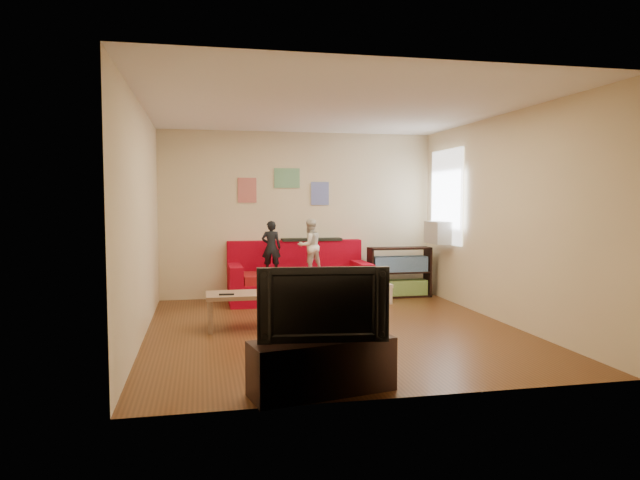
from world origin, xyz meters
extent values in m
cube|color=brown|center=(0.00, 0.00, -0.01)|extent=(4.50, 5.00, 0.01)
cube|color=white|center=(0.00, 0.00, 2.71)|extent=(4.50, 5.00, 0.01)
cube|color=beige|center=(0.00, 2.50, 1.35)|extent=(4.50, 0.01, 2.70)
cube|color=beige|center=(0.00, -2.50, 1.35)|extent=(4.50, 0.01, 2.70)
cube|color=beige|center=(-2.25, 0.00, 1.35)|extent=(0.01, 5.00, 2.70)
cube|color=beige|center=(2.25, 0.00, 1.35)|extent=(0.01, 5.00, 2.70)
cube|color=#AA0219|center=(-0.09, 2.00, 0.16)|extent=(2.20, 0.99, 0.33)
cube|color=#AA0219|center=(-0.09, 2.40, 0.63)|extent=(2.20, 0.20, 0.60)
cube|color=#AA0219|center=(-1.09, 2.00, 0.47)|extent=(0.20, 0.99, 0.27)
cube|color=#AA0219|center=(0.91, 2.00, 0.47)|extent=(0.20, 0.99, 0.27)
cube|color=maroon|center=(-0.69, 1.92, 0.40)|extent=(0.57, 0.75, 0.13)
cube|color=maroon|center=(-0.09, 1.92, 0.40)|extent=(0.57, 0.75, 0.13)
cube|color=maroon|center=(0.52, 1.92, 0.40)|extent=(0.57, 0.75, 0.13)
cube|color=black|center=(0.19, 2.40, 0.95)|extent=(0.99, 0.24, 0.04)
imported|color=black|center=(-0.54, 1.90, 0.87)|extent=(0.33, 0.26, 0.82)
imported|color=white|center=(0.06, 1.90, 0.88)|extent=(0.50, 0.44, 0.84)
cube|color=#9A775C|center=(-1.04, 0.25, 0.42)|extent=(0.99, 0.55, 0.05)
cylinder|color=#9A775C|center=(-1.49, 0.03, 0.20)|extent=(0.06, 0.06, 0.40)
cylinder|color=#9A775C|center=(-0.60, 0.03, 0.20)|extent=(0.06, 0.06, 0.40)
cylinder|color=#9A775C|center=(-1.49, 0.48, 0.20)|extent=(0.06, 0.06, 0.40)
cylinder|color=#9A775C|center=(-0.60, 0.48, 0.20)|extent=(0.06, 0.06, 0.40)
cube|color=black|center=(-1.29, 0.13, 0.46)|extent=(0.18, 0.06, 0.02)
cube|color=white|center=(-0.84, 0.30, 0.46)|extent=(0.14, 0.05, 0.03)
cube|color=black|center=(1.10, 2.06, 0.41)|extent=(0.03, 0.31, 0.82)
cube|color=black|center=(2.09, 2.06, 0.41)|extent=(0.03, 0.31, 0.82)
cube|color=black|center=(1.60, 2.06, 0.02)|extent=(1.02, 0.31, 0.03)
cube|color=black|center=(1.60, 2.06, 0.80)|extent=(1.02, 0.31, 0.03)
cube|color=black|center=(1.60, 2.06, 0.41)|extent=(0.96, 0.31, 0.03)
cube|color=#608C3F|center=(1.60, 2.06, 0.15)|extent=(0.90, 0.26, 0.25)
cube|color=#3F618C|center=(1.60, 2.06, 0.55)|extent=(0.90, 0.26, 0.25)
cube|color=white|center=(2.22, 1.65, 1.64)|extent=(0.04, 1.08, 1.48)
cube|color=#B7B2A3|center=(2.10, 1.65, 1.08)|extent=(0.28, 0.55, 0.35)
cube|color=#D87266|center=(-0.85, 2.48, 1.75)|extent=(0.30, 0.01, 0.40)
cube|color=#72B27F|center=(-0.20, 2.48, 1.95)|extent=(0.42, 0.01, 0.32)
cube|color=#727FCC|center=(0.35, 2.48, 1.70)|extent=(0.30, 0.01, 0.38)
cube|color=white|center=(1.06, 1.60, 0.12)|extent=(0.42, 0.31, 0.25)
cube|color=white|center=(1.06, 1.60, 0.28)|extent=(0.44, 0.33, 0.05)
cube|color=black|center=(1.06, 1.44, 0.13)|extent=(0.19, 0.00, 0.06)
cube|color=black|center=(-0.62, -2.25, 0.22)|extent=(1.26, 0.64, 0.45)
imported|color=black|center=(-0.62, -2.25, 0.76)|extent=(1.07, 0.26, 0.61)
sphere|color=silver|center=(0.72, 0.81, 0.05)|extent=(0.12, 0.12, 0.10)
camera|label=1|loc=(-1.58, -6.77, 1.60)|focal=32.00mm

